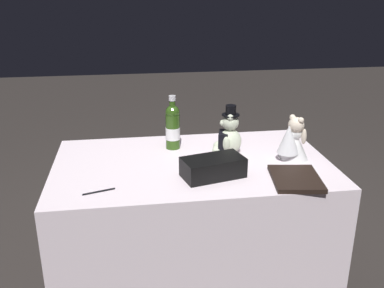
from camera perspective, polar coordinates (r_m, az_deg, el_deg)
ground_plane at (r=2.61m, az=-0.00°, el=-17.17°), size 12.00×12.00×0.00m
reception_table at (r=2.41m, az=-0.00°, el=-10.35°), size 1.42×0.85×0.72m
teddy_bear_groom at (r=2.33m, az=4.77°, el=1.04°), size 0.16×0.16×0.27m
teddy_bear_bride at (r=2.31m, az=13.18°, el=0.46°), size 0.20×0.17×0.23m
champagne_bottle at (r=2.39m, az=-2.56°, el=2.36°), size 0.08×0.08×0.30m
signing_pen at (r=1.97m, az=-12.30°, el=-6.17°), size 0.15×0.05×0.01m
gift_case_black at (r=2.07m, az=2.79°, el=-3.08°), size 0.32×0.22×0.10m
guestbook at (r=2.09m, az=13.52°, el=-4.45°), size 0.26×0.31×0.02m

